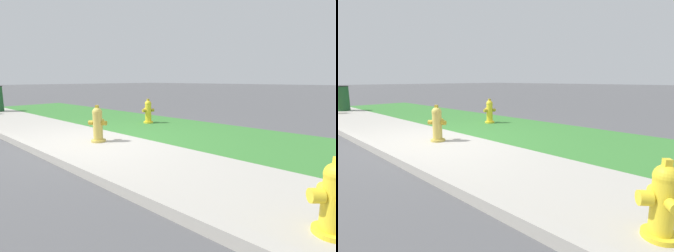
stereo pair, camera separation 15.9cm
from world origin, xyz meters
TOP-DOWN VIEW (x-y plane):
  - ground_plane at (0.00, 0.00)m, footprint 120.00×120.00m
  - sidewalk_pavement at (0.00, 0.00)m, footprint 18.00×1.82m
  - grass_verge at (0.00, 2.27)m, footprint 18.00×2.71m
  - street_curb at (0.00, -0.99)m, footprint 18.00×0.16m
  - fire_hydrant_by_grass_verge at (4.08, -0.38)m, footprint 0.33×0.33m
  - fire_hydrant_mid_block at (0.01, 0.15)m, footprint 0.36×0.34m
  - fire_hydrant_far_end at (-0.92, 2.37)m, footprint 0.33×0.36m

SIDE VIEW (x-z plane):
  - ground_plane at x=0.00m, z-range 0.00..0.00m
  - grass_verge at x=0.00m, z-range 0.00..0.01m
  - sidewalk_pavement at x=0.00m, z-range 0.00..0.01m
  - street_curb at x=0.00m, z-range 0.00..0.12m
  - fire_hydrant_by_grass_verge at x=4.08m, z-range -0.02..0.63m
  - fire_hydrant_far_end at x=-0.92m, z-range -0.02..0.67m
  - fire_hydrant_mid_block at x=0.01m, z-range -0.01..0.72m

